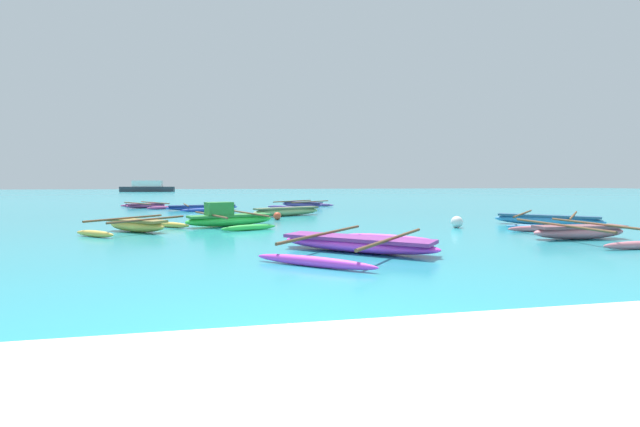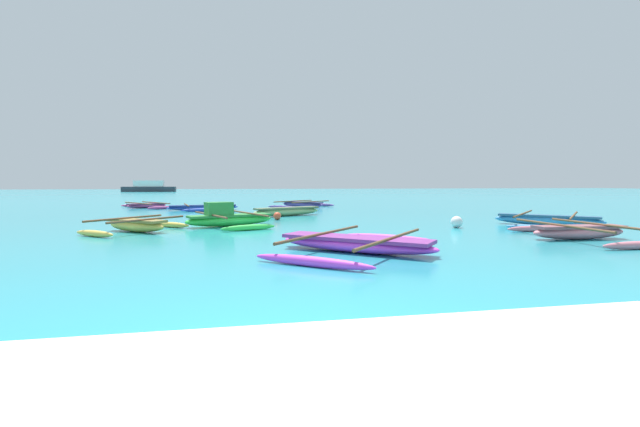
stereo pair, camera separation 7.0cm
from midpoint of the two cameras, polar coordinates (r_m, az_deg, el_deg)
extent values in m
plane|color=teal|center=(3.76, -1.41, -20.88)|extent=(240.00, 240.00, 0.00)
ellipsoid|color=#2844B5|center=(26.19, -15.26, 0.78)|extent=(4.16, 1.35, 0.31)
cube|color=navy|center=(26.18, -15.27, 1.03)|extent=(3.84, 1.26, 0.08)
cylinder|color=brown|center=(26.30, -13.26, 1.21)|extent=(0.64, 2.96, 0.07)
cylinder|color=brown|center=(26.08, -17.30, 1.11)|extent=(0.64, 2.96, 0.07)
ellipsoid|color=#2844B5|center=(27.68, -15.63, 0.82)|extent=(2.77, 0.72, 0.20)
ellipsoid|color=#2844B5|center=(24.70, -14.85, 0.47)|extent=(2.77, 0.72, 0.20)
ellipsoid|color=#E2BD4E|center=(15.19, -23.13, -1.49)|extent=(2.26, 1.97, 0.41)
cube|color=olive|center=(15.17, -23.15, -0.88)|extent=(2.09, 1.83, 0.08)
cylinder|color=brown|center=(14.76, -21.83, -0.74)|extent=(1.91, 2.40, 0.07)
cylinder|color=brown|center=(15.58, -24.41, -0.57)|extent=(1.91, 2.40, 0.07)
ellipsoid|color=#E2BD4E|center=(16.19, -19.05, -1.43)|extent=(1.42, 1.17, 0.20)
ellipsoid|color=#E2BD4E|center=(14.29, -27.74, -2.38)|extent=(1.42, 1.17, 0.20)
ellipsoid|color=#D440D8|center=(9.92, 4.97, -4.12)|extent=(3.49, 3.13, 0.35)
cube|color=#813083|center=(9.90, 4.98, -3.33)|extent=(3.23, 2.90, 0.08)
cylinder|color=brown|center=(9.58, 9.73, -3.27)|extent=(2.65, 3.12, 0.07)
cylinder|color=brown|center=(10.28, 0.56, -2.71)|extent=(2.65, 3.12, 0.07)
ellipsoid|color=#D440D8|center=(11.78, 8.98, -3.23)|extent=(2.13, 1.85, 0.20)
ellipsoid|color=#D440D8|center=(8.16, -0.85, -6.42)|extent=(2.13, 1.85, 0.20)
ellipsoid|color=#3C8BC7|center=(18.15, 28.16, -0.81)|extent=(2.99, 2.97, 0.40)
cube|color=#2D597A|center=(18.14, 28.18, -0.30)|extent=(2.77, 2.74, 0.08)
cylinder|color=brown|center=(18.07, 30.82, -0.22)|extent=(3.05, 3.09, 0.07)
cylinder|color=brown|center=(18.23, 25.57, -0.01)|extent=(3.05, 3.09, 0.07)
ellipsoid|color=#3C8BC7|center=(20.28, 28.73, -0.65)|extent=(1.67, 1.65, 0.20)
ellipsoid|color=#3C8BC7|center=(16.04, 27.42, -1.72)|extent=(1.67, 1.65, 0.20)
ellipsoid|color=#3BDC4E|center=(16.21, -11.80, -0.89)|extent=(3.36, 1.85, 0.43)
cube|color=#2D8538|center=(16.19, -11.81, -0.27)|extent=(3.10, 1.73, 0.08)
cube|color=#2D8538|center=(16.04, -13.21, 0.65)|extent=(1.09, 0.91, 0.47)
cylinder|color=brown|center=(16.46, -9.37, 0.03)|extent=(1.33, 3.39, 0.07)
cylinder|color=brown|center=(15.95, -14.33, -0.16)|extent=(1.33, 3.39, 0.07)
ellipsoid|color=#3BDC4E|center=(17.91, -13.76, -0.82)|extent=(1.89, 0.87, 0.20)
ellipsoid|color=#3BDC4E|center=(14.55, -9.38, -1.86)|extent=(1.89, 0.87, 0.20)
ellipsoid|color=#554191|center=(28.29, -2.32, 1.21)|extent=(2.67, 2.93, 0.37)
cube|color=#3B305C|center=(28.29, -2.32, 1.50)|extent=(2.47, 2.71, 0.08)
cylinder|color=brown|center=(27.80, -1.12, 1.58)|extent=(2.90, 2.55, 0.07)
cylinder|color=brown|center=(28.78, -3.48, 1.66)|extent=(2.90, 2.55, 0.07)
ellipsoid|color=#554191|center=(29.77, 0.03, 1.19)|extent=(1.81, 2.03, 0.20)
ellipsoid|color=#554191|center=(26.88, -4.92, 0.87)|extent=(1.81, 2.03, 0.20)
ellipsoid|color=#B54483|center=(29.69, -22.02, 0.99)|extent=(2.50, 2.03, 0.30)
cube|color=#703255|center=(29.68, -22.03, 1.20)|extent=(2.32, 1.89, 0.08)
cylinder|color=brown|center=(29.91, -21.02, 1.36)|extent=(2.32, 3.34, 0.07)
cylinder|color=brown|center=(29.46, -23.05, 1.27)|extent=(2.32, 3.34, 0.07)
ellipsoid|color=#B54483|center=(31.54, -23.47, 1.01)|extent=(1.54, 1.14, 0.20)
ellipsoid|color=#B54483|center=(27.87, -20.37, 0.74)|extent=(1.54, 1.14, 0.20)
ellipsoid|color=#96B36F|center=(20.84, -4.31, 0.26)|extent=(3.60, 2.19, 0.42)
cube|color=#5F6F4A|center=(20.83, -4.31, 0.73)|extent=(3.32, 2.04, 0.08)
ellipsoid|color=#D0727F|center=(14.20, 31.35, -2.15)|extent=(2.85, 0.73, 0.39)
cube|color=#7F4B53|center=(14.18, 31.38, -1.53)|extent=(2.62, 0.70, 0.08)
cylinder|color=brown|center=(14.60, 33.29, -1.22)|extent=(0.21, 3.81, 0.07)
cylinder|color=brown|center=(13.78, 29.37, -1.35)|extent=(0.21, 3.81, 0.07)
ellipsoid|color=#D0727F|center=(15.70, 26.83, -1.81)|extent=(1.95, 0.27, 0.20)
ellipsoid|color=#D0727F|center=(12.83, 36.86, -3.41)|extent=(1.95, 0.27, 0.20)
sphere|color=#E54C2D|center=(18.60, -5.62, -0.33)|extent=(0.34, 0.34, 0.34)
sphere|color=white|center=(15.99, 17.88, -1.08)|extent=(0.42, 0.42, 0.42)
cube|color=#2D333D|center=(87.12, -21.81, 3.03)|extent=(9.56, 2.10, 0.96)
cube|color=white|center=(87.11, -21.83, 3.72)|extent=(5.26, 1.79, 1.15)
camera|label=1|loc=(0.04, -89.89, 0.01)|focal=24.00mm
camera|label=2|loc=(0.04, 90.11, -0.01)|focal=24.00mm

